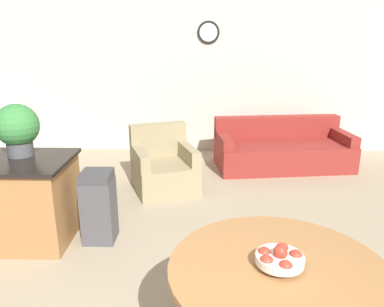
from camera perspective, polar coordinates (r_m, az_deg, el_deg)
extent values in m
cube|color=beige|center=(6.95, -0.10, 11.40)|extent=(8.00, 0.06, 2.70)
cylinder|color=black|center=(6.87, 2.52, 17.96)|extent=(0.39, 0.02, 0.39)
cylinder|color=white|center=(6.86, 2.52, 17.97)|extent=(0.31, 0.01, 0.31)
cylinder|color=#9E6B3D|center=(2.33, 13.11, -16.86)|extent=(1.30, 1.30, 0.03)
cylinder|color=silver|center=(2.31, 13.16, -16.19)|extent=(0.11, 0.11, 0.03)
cylinder|color=silver|center=(2.29, 13.23, -15.40)|extent=(0.28, 0.28, 0.05)
sphere|color=#B73323|center=(2.32, 15.50, -14.90)|extent=(0.08, 0.08, 0.08)
sphere|color=#B73323|center=(2.37, 13.56, -14.04)|extent=(0.08, 0.08, 0.08)
sphere|color=#B73323|center=(2.31, 10.91, -14.75)|extent=(0.08, 0.08, 0.08)
sphere|color=#B73323|center=(2.24, 11.28, -15.90)|extent=(0.08, 0.08, 0.08)
sphere|color=#B73323|center=(2.21, 14.06, -16.49)|extent=(0.08, 0.08, 0.08)
sphere|color=#B73323|center=(2.27, 13.31, -14.43)|extent=(0.08, 0.08, 0.08)
cube|color=#9E6B3D|center=(4.33, -25.59, -6.67)|extent=(1.18, 0.80, 0.85)
cube|color=black|center=(4.18, -26.37, -1.07)|extent=(1.24, 0.86, 0.04)
cylinder|color=#4C4C51|center=(4.23, -24.71, 0.74)|extent=(0.26, 0.26, 0.16)
sphere|color=#387F3D|center=(4.18, -25.11, 3.92)|extent=(0.44, 0.44, 0.44)
cube|color=#47474C|center=(4.05, -13.96, -8.40)|extent=(0.32, 0.32, 0.67)
cube|color=#3C3C41|center=(3.90, -14.36, -3.33)|extent=(0.30, 0.31, 0.09)
cube|color=maroon|center=(6.33, 13.62, -0.20)|extent=(2.24, 1.22, 0.42)
cube|color=maroon|center=(6.58, 12.80, 4.03)|extent=(2.15, 0.46, 0.36)
cube|color=maroon|center=(6.06, 4.79, 0.26)|extent=(0.26, 0.91, 0.58)
cube|color=maroon|center=(6.70, 21.70, 0.72)|extent=(0.26, 0.91, 0.58)
cube|color=#998966|center=(5.27, -4.20, -3.40)|extent=(1.05, 1.09, 0.40)
cube|color=#998966|center=(5.45, -5.19, 2.11)|extent=(0.82, 0.45, 0.48)
cube|color=#998966|center=(5.17, -7.87, -2.69)|extent=(0.39, 0.80, 0.61)
cube|color=#998966|center=(5.32, -0.70, -1.92)|extent=(0.39, 0.80, 0.61)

